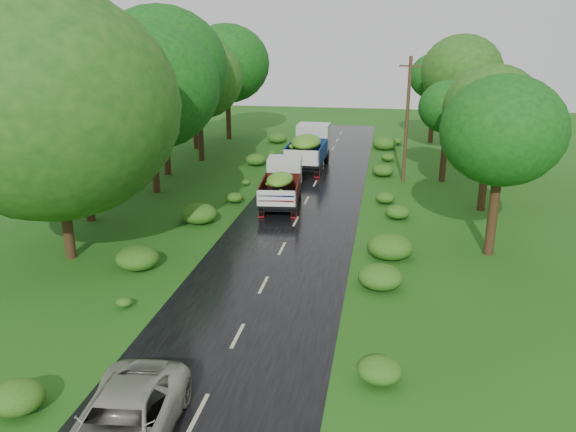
% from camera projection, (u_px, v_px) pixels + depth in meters
% --- Properties ---
extents(ground, '(120.00, 120.00, 0.00)m').
position_uv_depth(ground, '(238.00, 336.00, 18.54)').
color(ground, '#1F4C10').
rests_on(ground, ground).
extents(road, '(6.50, 80.00, 0.02)m').
position_uv_depth(road, '(269.00, 275.00, 23.22)').
color(road, black).
rests_on(road, ground).
extents(road_lines, '(0.12, 69.60, 0.00)m').
position_uv_depth(road_lines, '(273.00, 265.00, 24.15)').
color(road_lines, '#BFB78C').
rests_on(road_lines, road).
extents(truck_near, '(2.56, 5.95, 2.43)m').
position_uv_depth(truck_near, '(282.00, 182.00, 32.31)').
color(truck_near, black).
rests_on(truck_near, ground).
extents(truck_far, '(2.58, 7.01, 2.93)m').
position_uv_depth(truck_far, '(309.00, 146.00, 41.15)').
color(truck_far, black).
rests_on(truck_far, ground).
extents(car, '(2.75, 5.16, 1.38)m').
position_uv_depth(car, '(122.00, 425.00, 13.28)').
color(car, '#A6A494').
rests_on(car, road).
extents(utility_pole, '(1.42, 0.41, 8.16)m').
position_uv_depth(utility_pole, '(407.00, 119.00, 36.54)').
color(utility_pole, '#382616').
rests_on(utility_pole, ground).
extents(trees_left, '(6.80, 34.07, 9.28)m').
position_uv_depth(trees_left, '(158.00, 78.00, 36.02)').
color(trees_left, black).
rests_on(trees_left, ground).
extents(trees_right, '(4.62, 30.47, 8.37)m').
position_uv_depth(trees_right, '(465.00, 94.00, 36.02)').
color(trees_right, black).
rests_on(trees_right, ground).
extents(shrubs, '(11.90, 44.00, 0.70)m').
position_uv_depth(shrubs, '(302.00, 205.00, 31.54)').
color(shrubs, '#225714').
rests_on(shrubs, ground).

